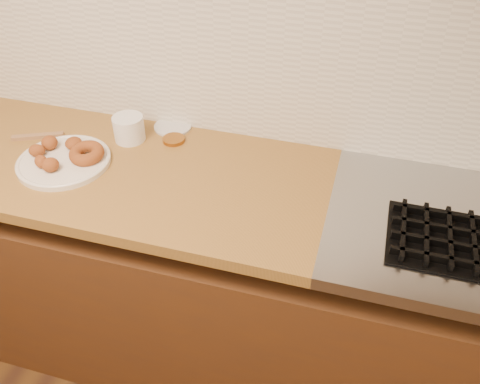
# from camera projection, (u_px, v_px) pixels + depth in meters

# --- Properties ---
(base_cabinet) EXTENTS (3.60, 0.60, 0.77)m
(base_cabinet) POSITION_uv_depth(u_px,v_px,m) (183.00, 283.00, 1.92)
(base_cabinet) COLOR #4E2911
(base_cabinet) RESTS_ON floor
(backsplash) EXTENTS (3.60, 0.02, 0.60)m
(backsplash) POSITION_uv_depth(u_px,v_px,m) (199.00, 47.00, 1.64)
(backsplash) COLOR silver
(backsplash) RESTS_ON wall_back
(donut_plate) EXTENTS (0.30, 0.30, 0.02)m
(donut_plate) POSITION_uv_depth(u_px,v_px,m) (64.00, 162.00, 1.64)
(donut_plate) COLOR silver
(donut_plate) RESTS_ON butcher_block
(ring_donut) EXTENTS (0.12, 0.12, 0.05)m
(ring_donut) POSITION_uv_depth(u_px,v_px,m) (86.00, 153.00, 1.63)
(ring_donut) COLOR brown
(ring_donut) RESTS_ON donut_plate
(fried_dough_chunks) EXTENTS (0.16, 0.21, 0.05)m
(fried_dough_chunks) POSITION_uv_depth(u_px,v_px,m) (52.00, 151.00, 1.64)
(fried_dough_chunks) COLOR brown
(fried_dough_chunks) RESTS_ON donut_plate
(plastic_tub) EXTENTS (0.13, 0.13, 0.09)m
(plastic_tub) POSITION_uv_depth(u_px,v_px,m) (129.00, 128.00, 1.74)
(plastic_tub) COLOR white
(plastic_tub) RESTS_ON butcher_block
(tub_lid) EXTENTS (0.14, 0.14, 0.01)m
(tub_lid) POSITION_uv_depth(u_px,v_px,m) (173.00, 126.00, 1.82)
(tub_lid) COLOR silver
(tub_lid) RESTS_ON butcher_block
(brass_jar_lid) EXTENTS (0.09, 0.09, 0.01)m
(brass_jar_lid) POSITION_uv_depth(u_px,v_px,m) (174.00, 140.00, 1.75)
(brass_jar_lid) COLOR #9E6325
(brass_jar_lid) RESTS_ON butcher_block
(wooden_utensil) EXTENTS (0.17, 0.09, 0.01)m
(wooden_utensil) POSITION_uv_depth(u_px,v_px,m) (38.00, 136.00, 1.77)
(wooden_utensil) COLOR olive
(wooden_utensil) RESTS_ON butcher_block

